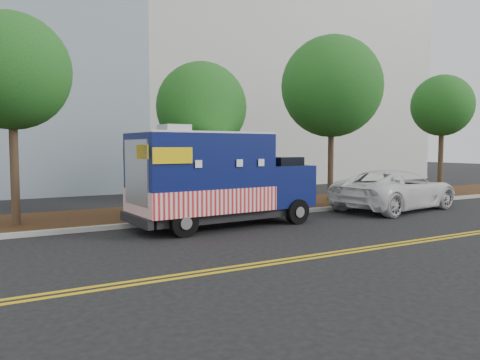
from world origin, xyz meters
TOP-DOWN VIEW (x-y plane):
  - ground at (0.00, 0.00)m, footprint 120.00×120.00m
  - curb at (0.00, 1.40)m, footprint 120.00×0.18m
  - mulch_strip at (0.00, 3.50)m, footprint 120.00×4.00m
  - centerline_near at (0.00, -4.45)m, footprint 120.00×0.10m
  - centerline_far at (0.00, -4.70)m, footprint 120.00×0.10m
  - tree_a at (-5.46, 2.89)m, footprint 3.57×3.57m
  - tree_b at (0.87, 2.80)m, footprint 3.35×3.35m
  - tree_c at (7.54, 3.31)m, footprint 4.54×4.54m
  - tree_d at (14.69, 2.98)m, footprint 3.16×3.16m
  - sign_post at (-1.38, 2.01)m, footprint 0.06×0.06m
  - food_truck at (0.16, 0.24)m, footprint 6.27×2.67m
  - white_car at (8.40, 0.27)m, footprint 6.25×3.64m

SIDE VIEW (x-z plane):
  - ground at x=0.00m, z-range 0.00..0.00m
  - centerline_near at x=0.00m, z-range 0.00..0.01m
  - centerline_far at x=0.00m, z-range 0.00..0.01m
  - curb at x=0.00m, z-range 0.00..0.15m
  - mulch_strip at x=0.00m, z-range 0.00..0.15m
  - white_car at x=8.40m, z-range 0.00..1.64m
  - sign_post at x=-1.38m, z-range 0.00..2.40m
  - food_truck at x=0.16m, z-range -0.15..3.08m
  - tree_b at x=0.87m, z-range 1.16..6.87m
  - tree_d at x=14.69m, z-range 1.54..7.83m
  - tree_a at x=-5.46m, z-range 1.53..8.18m
  - tree_c at x=7.54m, z-range 1.49..9.03m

